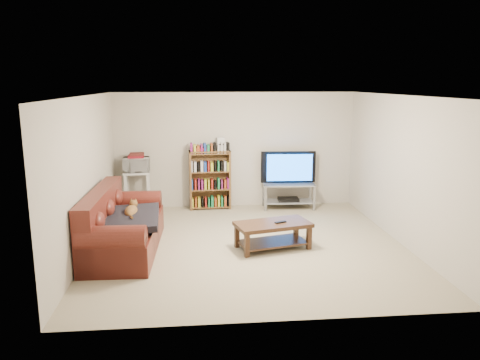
{
  "coord_description": "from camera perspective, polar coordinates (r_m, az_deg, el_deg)",
  "views": [
    {
      "loc": [
        -0.83,
        -7.19,
        2.61
      ],
      "look_at": [
        -0.1,
        0.4,
        1.0
      ],
      "focal_mm": 35.0,
      "sensor_mm": 36.0,
      "label": 1
    }
  ],
  "objects": [
    {
      "name": "television",
      "position": [
        9.72,
        5.99,
        1.48
      ],
      "size": [
        1.15,
        0.21,
        0.66
      ],
      "primitive_type": "imported",
      "rotation": [
        0.0,
        0.0,
        3.09
      ],
      "color": "black",
      "rests_on": "tv_stand"
    },
    {
      "name": "cat",
      "position": [
        7.52,
        -13.13,
        -3.71
      ],
      "size": [
        0.27,
        0.63,
        0.19
      ],
      "primitive_type": null,
      "rotation": [
        0.0,
        0.0,
        -0.03
      ],
      "color": "brown",
      "rests_on": "sofa"
    },
    {
      "name": "floor",
      "position": [
        7.7,
        1.03,
        -7.91
      ],
      "size": [
        5.0,
        5.0,
        0.0
      ],
      "primitive_type": "plane",
      "color": "tan",
      "rests_on": "ground"
    },
    {
      "name": "game_boxes",
      "position": [
        9.57,
        -12.56,
        2.83
      ],
      "size": [
        0.32,
        0.28,
        0.05
      ],
      "primitive_type": "cube",
      "rotation": [
        0.0,
        0.0,
        0.06
      ],
      "color": "maroon",
      "rests_on": "microwave"
    },
    {
      "name": "microwave",
      "position": [
        9.6,
        -12.52,
        1.84
      ],
      "size": [
        0.53,
        0.38,
        0.28
      ],
      "primitive_type": "imported",
      "rotation": [
        0.0,
        0.0,
        0.06
      ],
      "color": "silver",
      "rests_on": "microwave_stand"
    },
    {
      "name": "tv_stand",
      "position": [
        9.82,
        5.93,
        -1.4
      ],
      "size": [
        1.08,
        0.53,
        0.53
      ],
      "rotation": [
        0.0,
        0.0,
        -0.05
      ],
      "color": "#999EA3",
      "rests_on": "floor"
    },
    {
      "name": "coffee_table",
      "position": [
        7.48,
        4.02,
        -6.14
      ],
      "size": [
        1.27,
        0.85,
        0.42
      ],
      "rotation": [
        0.0,
        0.0,
        0.24
      ],
      "color": "#3A2214",
      "rests_on": "floor"
    },
    {
      "name": "bookshelf",
      "position": [
        9.7,
        -3.67,
        0.13
      ],
      "size": [
        0.86,
        0.31,
        1.23
      ],
      "rotation": [
        0.0,
        0.0,
        0.05
      ],
      "color": "brown",
      "rests_on": "floor"
    },
    {
      "name": "wall_front",
      "position": [
        4.97,
        4.35,
        -4.59
      ],
      "size": [
        5.0,
        0.0,
        5.0
      ],
      "primitive_type": "plane",
      "rotation": [
        -1.57,
        0.0,
        0.0
      ],
      "color": "beige",
      "rests_on": "ground"
    },
    {
      "name": "wall_left",
      "position": [
        7.52,
        -18.22,
        0.51
      ],
      "size": [
        0.0,
        5.0,
        5.0
      ],
      "primitive_type": "plane",
      "rotation": [
        1.57,
        0.0,
        1.57
      ],
      "color": "beige",
      "rests_on": "ground"
    },
    {
      "name": "shelf_clutter",
      "position": [
        9.6,
        -3.15,
        4.25
      ],
      "size": [
        0.63,
        0.22,
        0.28
      ],
      "rotation": [
        0.0,
        0.0,
        0.05
      ],
      "color": "silver",
      "rests_on": "bookshelf"
    },
    {
      "name": "microwave_stand",
      "position": [
        9.68,
        -12.4,
        -0.74
      ],
      "size": [
        0.54,
        0.41,
        0.84
      ],
      "rotation": [
        0.0,
        0.0,
        0.06
      ],
      "color": "silver",
      "rests_on": "floor"
    },
    {
      "name": "wall_back",
      "position": [
        9.83,
        -0.58,
        3.67
      ],
      "size": [
        5.0,
        0.0,
        5.0
      ],
      "primitive_type": "plane",
      "rotation": [
        1.57,
        0.0,
        0.0
      ],
      "color": "beige",
      "rests_on": "ground"
    },
    {
      "name": "dvd_player",
      "position": [
        9.86,
        5.91,
        -2.36
      ],
      "size": [
        0.44,
        0.32,
        0.06
      ],
      "primitive_type": "cube",
      "rotation": [
        0.0,
        0.0,
        -0.05
      ],
      "color": "black",
      "rests_on": "tv_stand"
    },
    {
      "name": "remote",
      "position": [
        7.43,
        4.96,
        -5.14
      ],
      "size": [
        0.2,
        0.12,
        0.02
      ],
      "primitive_type": "cube",
      "rotation": [
        0.0,
        0.0,
        0.39
      ],
      "color": "black",
      "rests_on": "coffee_table"
    },
    {
      "name": "sofa",
      "position": [
        7.59,
        -14.51,
        -5.91
      ],
      "size": [
        1.05,
        2.3,
        0.97
      ],
      "rotation": [
        0.0,
        0.0,
        -0.03
      ],
      "color": "#581E16",
      "rests_on": "floor"
    },
    {
      "name": "blanket",
      "position": [
        7.34,
        -13.36,
        -4.6
      ],
      "size": [
        0.94,
        1.18,
        0.19
      ],
      "primitive_type": "cube",
      "rotation": [
        0.05,
        -0.04,
        0.05
      ],
      "color": "black",
      "rests_on": "sofa"
    },
    {
      "name": "wall_right",
      "position": [
        8.05,
        19.05,
        1.17
      ],
      "size": [
        0.0,
        5.0,
        5.0
      ],
      "primitive_type": "plane",
      "rotation": [
        1.57,
        0.0,
        -1.57
      ],
      "color": "beige",
      "rests_on": "ground"
    },
    {
      "name": "ceiling",
      "position": [
        7.24,
        1.11,
        10.26
      ],
      "size": [
        5.0,
        5.0,
        0.0
      ],
      "primitive_type": "plane",
      "rotation": [
        3.14,
        0.0,
        0.0
      ],
      "color": "white",
      "rests_on": "ground"
    }
  ]
}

